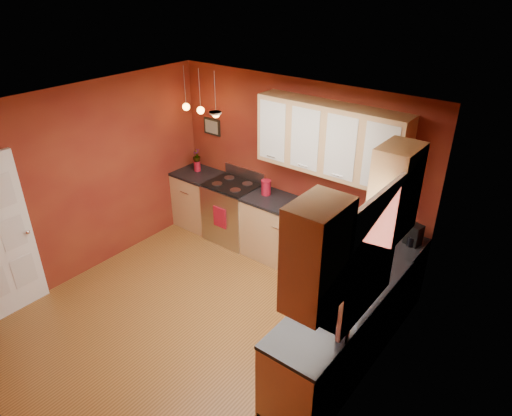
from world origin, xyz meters
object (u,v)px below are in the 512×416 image
Objects in this scene: sink at (337,309)px; red_canister at (266,187)px; coffee_maker at (413,235)px; gas_range at (233,211)px; soap_pump at (343,330)px.

red_canister is (-2.02, 1.55, 0.14)m from sink.
coffee_maker is at bearing 0.03° from red_canister.
gas_range is 3.05m from sink.
soap_pump is at bearing -32.85° from gas_range.
coffee_maker is (2.17, 0.00, 0.01)m from red_canister.
red_canister is at bearing 142.53° from sink.
red_canister is at bearing 140.04° from soap_pump.
gas_range is at bearing 150.22° from sink.
coffee_maker is at bearing 84.55° from sink.
gas_range is 4.36× the size of coffee_maker.
gas_range is at bearing -175.51° from red_canister.
red_canister is 1.04× the size of soap_pump.
red_canister is 0.86× the size of coffee_maker.
sink is 1.56m from coffee_maker.
sink is 0.45m from soap_pump.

